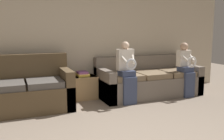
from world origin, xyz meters
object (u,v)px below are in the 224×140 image
(child_right_seated, at_px, (186,67))
(book_stack, at_px, (82,74))
(couch_side, at_px, (26,91))
(child_left_seated, at_px, (127,70))
(side_shelf, at_px, (82,87))
(couch_main, at_px, (148,81))

(child_right_seated, xyz_separation_m, book_stack, (-2.12, 0.63, -0.12))
(couch_side, xyz_separation_m, book_stack, (1.14, 0.33, 0.18))
(child_left_seated, height_order, child_right_seated, child_left_seated)
(child_left_seated, height_order, side_shelf, child_left_seated)
(couch_main, height_order, child_left_seated, child_left_seated)
(book_stack, bearing_deg, couch_side, -163.88)
(side_shelf, bearing_deg, book_stack, -40.99)
(couch_main, xyz_separation_m, child_right_seated, (0.70, -0.40, 0.33))
(couch_side, xyz_separation_m, side_shelf, (1.13, 0.34, -0.10))
(couch_side, bearing_deg, couch_main, 2.12)
(couch_side, relative_size, book_stack, 5.06)
(child_left_seated, xyz_separation_m, book_stack, (-0.72, 0.63, -0.13))
(couch_main, bearing_deg, child_left_seated, -150.56)
(couch_main, relative_size, child_left_seated, 1.85)
(couch_main, distance_m, side_shelf, 1.45)
(couch_side, height_order, child_left_seated, child_left_seated)
(couch_main, relative_size, book_stack, 7.05)
(child_right_seated, bearing_deg, couch_side, 174.68)
(side_shelf, xyz_separation_m, book_stack, (0.01, -0.01, 0.28))
(child_right_seated, bearing_deg, side_shelf, 163.27)
(couch_main, bearing_deg, child_right_seated, -29.66)
(book_stack, bearing_deg, side_shelf, 139.01)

